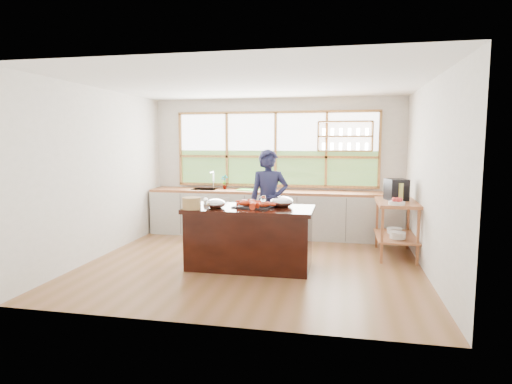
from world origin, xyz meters
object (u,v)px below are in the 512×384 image
(espresso_machine, at_px, (396,190))
(wicker_basket, at_px, (192,203))
(island, at_px, (250,237))
(cook, at_px, (269,203))

(espresso_machine, xyz_separation_m, wicker_basket, (-2.97, -1.55, -0.09))
(espresso_machine, bearing_deg, wicker_basket, -170.68)
(island, bearing_deg, espresso_machine, 29.32)
(espresso_machine, relative_size, wicker_basket, 1.32)
(island, relative_size, cook, 1.07)
(island, height_order, wicker_basket, wicker_basket)
(island, xyz_separation_m, espresso_machine, (2.19, 1.23, 0.62))
(cook, relative_size, espresso_machine, 4.98)
(cook, height_order, espresso_machine, cook)
(espresso_machine, bearing_deg, island, -168.91)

